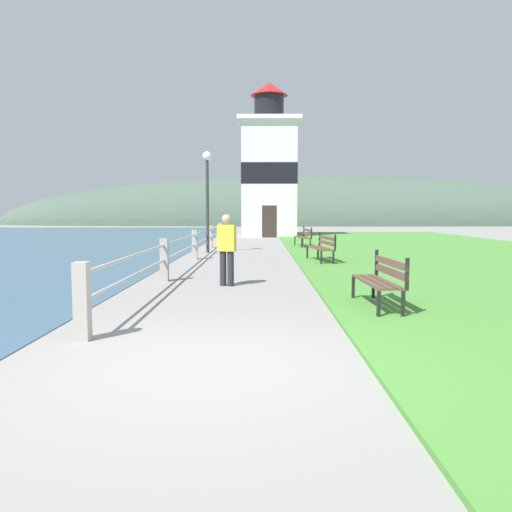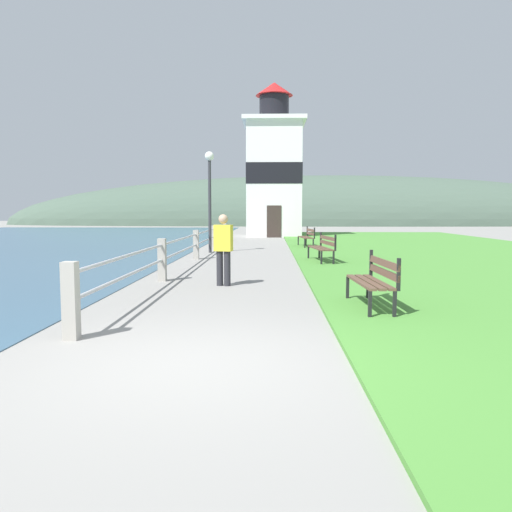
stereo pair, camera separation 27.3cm
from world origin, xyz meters
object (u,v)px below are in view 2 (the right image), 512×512
at_px(park_bench_midway, 323,246).
at_px(lamp_post, 210,183).
at_px(lighthouse, 274,171).
at_px(park_bench_near, 375,278).
at_px(park_bench_far, 307,236).
at_px(person_strolling, 223,247).

xyz_separation_m(park_bench_midway, lamp_post, (-4.06, 3.84, 2.20)).
height_order(park_bench_midway, lighthouse, lighthouse).
bearing_deg(park_bench_near, lighthouse, -89.47).
bearing_deg(park_bench_near, park_bench_far, -92.73).
bearing_deg(park_bench_far, person_strolling, 71.39).
distance_m(lighthouse, lamp_post, 13.62).
bearing_deg(park_bench_midway, lighthouse, -92.43).
bearing_deg(park_bench_midway, park_bench_far, -97.23).
height_order(park_bench_near, park_bench_midway, same).
bearing_deg(person_strolling, lighthouse, 9.34).
bearing_deg(lamp_post, person_strolling, -81.25).
xyz_separation_m(park_bench_near, person_strolling, (-2.74, 2.64, 0.31)).
distance_m(park_bench_midway, park_bench_far, 6.66).
height_order(park_bench_far, person_strolling, person_strolling).
height_order(person_strolling, lamp_post, lamp_post).
bearing_deg(park_bench_far, lamp_post, 29.18).
bearing_deg(park_bench_far, park_bench_near, 84.64).
xyz_separation_m(person_strolling, lamp_post, (-1.36, 8.82, 1.89)).
bearing_deg(person_strolling, park_bench_near, -121.30).
height_order(park_bench_midway, lamp_post, lamp_post).
bearing_deg(lighthouse, park_bench_near, -86.58).
height_order(park_bench_midway, person_strolling, person_strolling).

